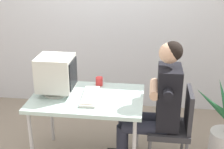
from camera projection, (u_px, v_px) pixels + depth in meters
wall_back at (129, 1)px, 4.12m from camera, size 8.00×0.10×3.00m
desk at (87, 102)px, 3.16m from camera, size 1.12×0.76×0.76m
crt_monitor at (56, 74)px, 3.13m from camera, size 0.36×0.32×0.40m
keyboard at (90, 96)px, 3.11m from camera, size 0.18×0.47×0.03m
office_chair at (175, 124)px, 3.14m from camera, size 0.41×0.41×0.87m
person_seated at (157, 103)px, 3.08m from camera, size 0.73×0.55×1.35m
desk_mug at (99, 81)px, 3.39m from camera, size 0.08×0.09×0.09m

